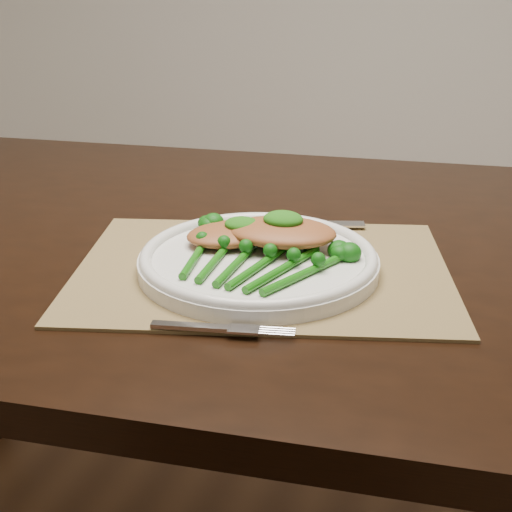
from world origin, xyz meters
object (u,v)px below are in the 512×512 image
(placemat, at_px, (262,269))
(dinner_plate, at_px, (258,260))
(broccolini_bundle, at_px, (250,262))
(dining_table, at_px, (241,448))
(chicken_fillet_left, at_px, (233,234))

(placemat, height_order, dinner_plate, dinner_plate)
(placemat, bearing_deg, broccolini_bundle, -109.60)
(broccolini_bundle, bearing_deg, dinner_plate, 97.17)
(dining_table, distance_m, chicken_fillet_left, 0.42)
(chicken_fillet_left, bearing_deg, placemat, -66.44)
(dinner_plate, height_order, broccolini_bundle, broccolini_bundle)
(chicken_fillet_left, bearing_deg, broccolini_bundle, -92.16)
(placemat, distance_m, broccolini_bundle, 0.04)
(dinner_plate, bearing_deg, broccolini_bundle, -89.92)
(placemat, distance_m, chicken_fillet_left, 0.06)
(placemat, relative_size, dinner_plate, 1.55)
(dining_table, xyz_separation_m, dinner_plate, (0.07, -0.12, 0.39))
(dining_table, xyz_separation_m, placemat, (0.07, -0.12, 0.37))
(chicken_fillet_left, bearing_deg, dinner_plate, -73.75)
(chicken_fillet_left, bearing_deg, dining_table, 67.23)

